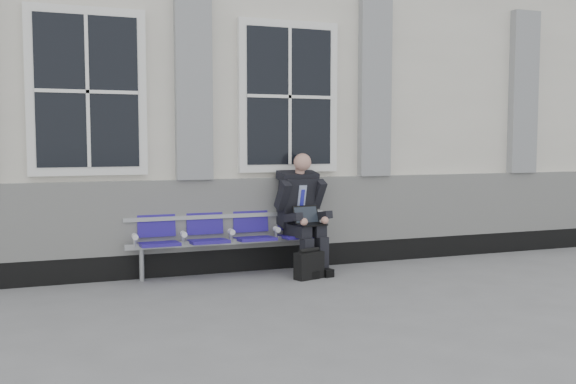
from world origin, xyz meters
name	(u,v)px	position (x,y,z in m)	size (l,w,h in m)	color
ground	(304,294)	(0.00, 0.00, 0.00)	(70.00, 70.00, 0.00)	slate
station_building	(222,106)	(-0.02, 3.47, 2.22)	(14.40, 4.40, 4.49)	silver
bench	(230,231)	(-0.48, 1.32, 0.55)	(2.60, 0.47, 0.91)	#9EA0A3
businessman	(302,209)	(0.43, 1.18, 0.81)	(0.66, 0.89, 1.52)	black
briefcase	(309,265)	(0.35, 0.73, 0.17)	(0.40, 0.26, 0.38)	black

